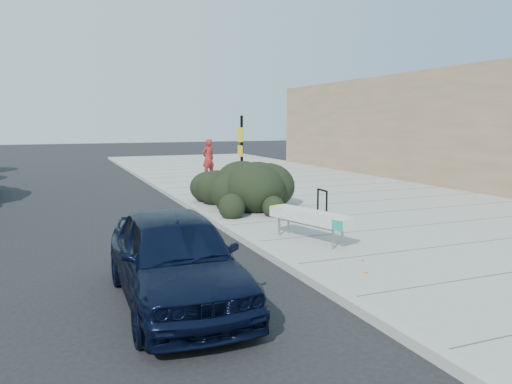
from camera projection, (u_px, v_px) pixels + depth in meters
ground at (254, 248)px, 11.56m from camera, size 120.00×120.00×0.00m
sidewalk_near at (344, 200)px, 18.24m from camera, size 11.20×50.00×0.15m
curb_near at (196, 210)px, 16.12m from camera, size 0.22×50.00×0.17m
bench at (309, 217)px, 11.59m from camera, size 1.11×2.37×0.70m
bike_rack at (322, 201)px, 14.26m from camera, size 0.07×0.58×0.84m
sign_post at (241, 155)px, 16.48m from camera, size 0.13×0.34×2.96m
hedge at (241, 181)px, 16.41m from camera, size 2.40×4.52×1.66m
sedan_navy at (175, 257)px, 7.98m from camera, size 1.85×4.46×1.51m
pedestrian at (208, 159)px, 24.33m from camera, size 0.81×0.67×1.92m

